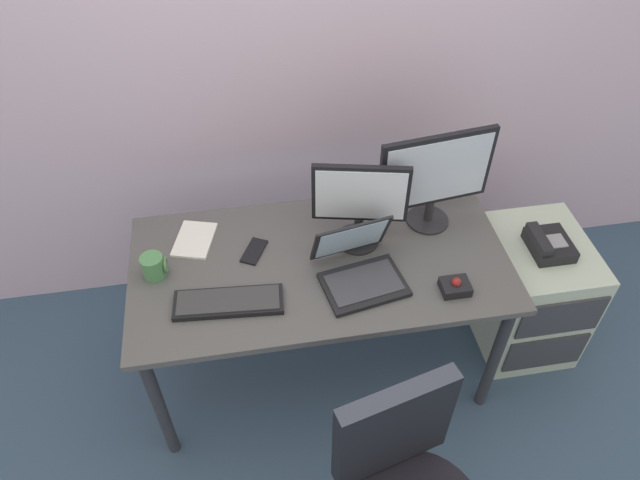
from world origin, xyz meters
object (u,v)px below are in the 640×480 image
object	(u,v)px
laptop	(359,267)
trackball_mouse	(455,286)
coffee_mug	(154,266)
keyboard	(229,302)
cell_phone	(254,251)
desk_phone	(548,244)
monitor_side	(360,201)
monitor_main	(435,176)
file_cabinet	(529,292)
paper_notepad	(194,240)

from	to	relation	value
laptop	trackball_mouse	size ratio (longest dim) A/B	3.27
laptop	coffee_mug	distance (m)	0.80
keyboard	cell_phone	xyz separation A→B (m)	(0.12, 0.26, -0.01)
desk_phone	trackball_mouse	xyz separation A→B (m)	(-0.52, -0.25, 0.10)
desk_phone	monitor_side	xyz separation A→B (m)	(-0.83, 0.08, 0.30)
coffee_mug	monitor_main	bearing A→B (deg)	6.10
keyboard	desk_phone	bearing A→B (deg)	7.13
desk_phone	monitor_side	bearing A→B (deg)	174.57
file_cabinet	desk_phone	world-z (taller)	desk_phone
desk_phone	cell_phone	xyz separation A→B (m)	(-1.26, 0.08, 0.09)
monitor_main	laptop	world-z (taller)	monitor_main
laptop	coffee_mug	xyz separation A→B (m)	(-0.78, 0.14, -0.00)
monitor_main	file_cabinet	bearing A→B (deg)	-13.86
file_cabinet	paper_notepad	size ratio (longest dim) A/B	2.99
monitor_main	laptop	distance (m)	0.49
desk_phone	keyboard	distance (m)	1.39
monitor_main	laptop	xyz separation A→B (m)	(-0.36, -0.26, -0.20)
keyboard	cell_phone	size ratio (longest dim) A/B	2.95
monitor_main	monitor_side	world-z (taller)	monitor_main
desk_phone	trackball_mouse	distance (m)	0.58
desk_phone	monitor_main	world-z (taller)	monitor_main
desk_phone	trackball_mouse	bearing A→B (deg)	-154.68
trackball_mouse	coffee_mug	bearing A→B (deg)	166.68
keyboard	paper_notepad	xyz separation A→B (m)	(-0.12, 0.36, -0.01)
file_cabinet	cell_phone	world-z (taller)	cell_phone
trackball_mouse	monitor_side	bearing A→B (deg)	133.74
file_cabinet	monitor_main	distance (m)	0.86
trackball_mouse	laptop	bearing A→B (deg)	159.62
monitor_main	coffee_mug	size ratio (longest dim) A/B	4.84
file_cabinet	cell_phone	bearing A→B (deg)	176.97
cell_phone	monitor_main	bearing A→B (deg)	31.69
file_cabinet	laptop	xyz separation A→B (m)	(-0.88, -0.13, 0.48)
monitor_side	cell_phone	bearing A→B (deg)	179.38
coffee_mug	paper_notepad	world-z (taller)	coffee_mug
file_cabinet	keyboard	bearing A→B (deg)	-172.25
monitor_side	trackball_mouse	distance (m)	0.49
paper_notepad	desk_phone	bearing A→B (deg)	-7.21
keyboard	paper_notepad	distance (m)	0.38
keyboard	coffee_mug	xyz separation A→B (m)	(-0.27, 0.19, 0.04)
monitor_main	trackball_mouse	size ratio (longest dim) A/B	4.37
desk_phone	laptop	world-z (taller)	laptop
desk_phone	trackball_mouse	size ratio (longest dim) A/B	1.82
trackball_mouse	cell_phone	distance (m)	0.81
laptop	cell_phone	size ratio (longest dim) A/B	2.53
file_cabinet	trackball_mouse	size ratio (longest dim) A/B	5.64
file_cabinet	paper_notepad	bearing A→B (deg)	173.44
trackball_mouse	coffee_mug	xyz separation A→B (m)	(-1.13, 0.27, 0.03)
laptop	trackball_mouse	xyz separation A→B (m)	(0.35, -0.13, -0.03)
monitor_side	cell_phone	world-z (taller)	monitor_side
cell_phone	file_cabinet	bearing A→B (deg)	24.04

